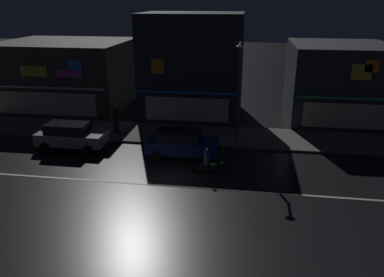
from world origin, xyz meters
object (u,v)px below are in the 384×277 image
at_px(parked_car_trailing, 71,135).
at_px(motorcycle_following, 209,164).
at_px(parked_car_near_kerb, 181,143).
at_px(traffic_cone, 223,149).
at_px(streetlamp_west, 238,84).
at_px(pedestrian_on_sidewalk, 116,120).

bearing_deg(parked_car_trailing, motorcycle_following, 163.93).
xyz_separation_m(parked_car_near_kerb, traffic_cone, (2.43, 0.94, -0.59)).
bearing_deg(parked_car_near_kerb, streetlamp_west, 42.08).
bearing_deg(pedestrian_on_sidewalk, parked_car_trailing, -136.28).
bearing_deg(pedestrian_on_sidewalk, streetlamp_west, -14.15).
bearing_deg(traffic_cone, pedestrian_on_sidewalk, 163.13).
distance_m(motorcycle_following, traffic_cone, 3.29).
xyz_separation_m(pedestrian_on_sidewalk, parked_car_near_kerb, (5.21, -3.26, -0.19)).
xyz_separation_m(streetlamp_west, traffic_cone, (-0.76, -1.94, -3.71)).
bearing_deg(streetlamp_west, pedestrian_on_sidewalk, 177.40).
xyz_separation_m(parked_car_near_kerb, parked_car_trailing, (-7.23, 0.34, 0.00)).
bearing_deg(traffic_cone, parked_car_near_kerb, -158.76).
bearing_deg(parked_car_near_kerb, parked_car_trailing, 177.27).
bearing_deg(streetlamp_west, traffic_cone, -111.43).
distance_m(streetlamp_west, motorcycle_following, 6.29).
height_order(parked_car_trailing, motorcycle_following, parked_car_trailing).
xyz_separation_m(streetlamp_west, motorcycle_following, (-1.30, -5.16, -3.35)).
height_order(pedestrian_on_sidewalk, parked_car_near_kerb, pedestrian_on_sidewalk).
xyz_separation_m(pedestrian_on_sidewalk, parked_car_trailing, (-2.02, -2.92, -0.19)).
bearing_deg(pedestrian_on_sidewalk, parked_car_near_kerb, -43.60).
bearing_deg(streetlamp_west, motorcycle_following, -104.08).
height_order(parked_car_near_kerb, parked_car_trailing, same).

